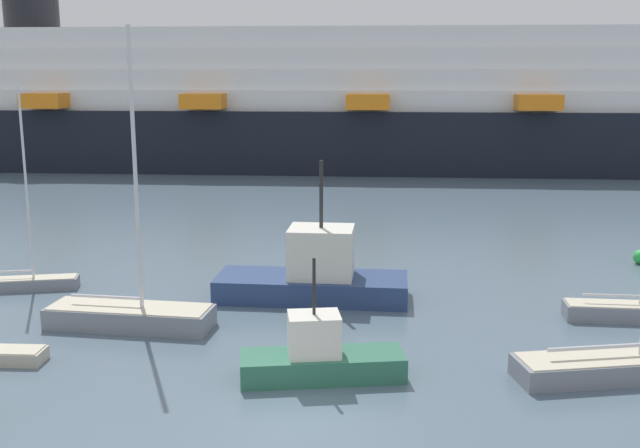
{
  "coord_description": "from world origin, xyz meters",
  "views": [
    {
      "loc": [
        1.06,
        -18.47,
        9.35
      ],
      "look_at": [
        0.0,
        11.91,
        3.01
      ],
      "focal_mm": 41.73,
      "sensor_mm": 36.0,
      "label": 1
    }
  ],
  "objects": [
    {
      "name": "fishing_boat_0",
      "position": [
        -0.18,
        11.13,
        1.02
      ],
      "size": [
        8.05,
        3.33,
        5.78
      ],
      "rotation": [
        0.0,
        0.0,
        -0.07
      ],
      "color": "navy",
      "rests_on": "ground_plane"
    },
    {
      "name": "channel_buoy_1",
      "position": [
        15.52,
        17.32,
        0.36
      ],
      "size": [
        0.71,
        0.71,
        1.43
      ],
      "color": "green",
      "rests_on": "ground_plane"
    },
    {
      "name": "cruise_ship",
      "position": [
        -11.35,
        54.86,
        5.86
      ],
      "size": [
        103.83,
        19.77,
        18.28
      ],
      "rotation": [
        0.0,
        0.0,
        -0.04
      ],
      "color": "black",
      "rests_on": "ground_plane"
    },
    {
      "name": "sailboat_2",
      "position": [
        -6.85,
        7.4,
        0.53
      ],
      "size": [
        6.28,
        2.54,
        10.84
      ],
      "rotation": [
        0.0,
        0.0,
        -0.12
      ],
      "color": "gray",
      "rests_on": "ground_plane"
    },
    {
      "name": "sailboat_0",
      "position": [
        -12.75,
        11.98,
        0.43
      ],
      "size": [
        4.5,
        1.81,
        8.67
      ],
      "rotation": [
        0.0,
        0.0,
        0.2
      ],
      "color": "gray",
      "rests_on": "ground_plane"
    },
    {
      "name": "ground_plane",
      "position": [
        0.0,
        0.0,
        0.0
      ],
      "size": [
        600.0,
        600.0,
        0.0
      ],
      "primitive_type": "plane",
      "color": "slate"
    },
    {
      "name": "sailboat_3",
      "position": [
        9.72,
        3.44,
        0.63
      ],
      "size": [
        7.03,
        2.82,
        13.26
      ],
      "rotation": [
        0.0,
        0.0,
        0.18
      ],
      "color": "gray",
      "rests_on": "ground_plane"
    },
    {
      "name": "sailboat_1",
      "position": [
        11.87,
        8.84,
        0.43
      ],
      "size": [
        4.86,
        1.51,
        8.14
      ],
      "rotation": [
        0.0,
        0.0,
        -0.07
      ],
      "color": "gray",
      "rests_on": "ground_plane"
    },
    {
      "name": "fishing_boat_1",
      "position": [
        0.31,
        3.04,
        0.68
      ],
      "size": [
        5.2,
        2.28,
        3.82
      ],
      "rotation": [
        0.0,
        0.0,
        3.28
      ],
      "color": "#2D6B51",
      "rests_on": "ground_plane"
    }
  ]
}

